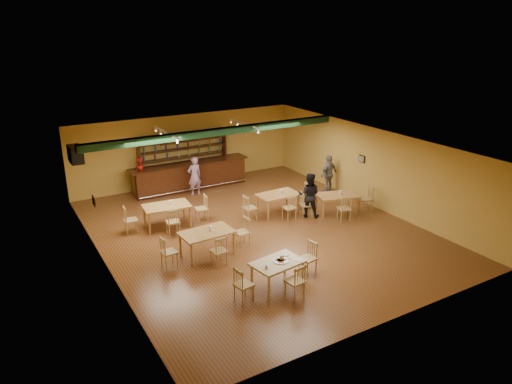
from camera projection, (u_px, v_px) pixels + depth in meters
floor at (257, 231)px, 16.01m from camera, size 12.00×12.00×0.00m
ceiling_beam at (218, 132)px, 17.31m from camera, size 10.00×0.30×0.25m
track_rail_left at (166, 132)px, 16.93m from camera, size 0.05×2.50×0.05m
track_rail_right at (244, 123)px, 18.44m from camera, size 0.05×2.50×0.05m
ac_unit at (76, 154)px, 16.36m from camera, size 0.34×0.70×0.48m
picture_left at (94, 201)px, 13.89m from camera, size 0.04×0.34×0.28m
picture_right at (362, 159)px, 18.19m from camera, size 0.04×0.34×0.28m
bar_counter at (190, 176)px, 19.89m from camera, size 5.08×0.85×1.13m
back_bar_hutch at (184, 159)px, 20.21m from camera, size 3.93×0.40×2.28m
poinsettia at (140, 164)px, 18.62m from camera, size 0.37×0.37×0.51m
dining_table_a at (167, 216)px, 16.22m from camera, size 1.64×1.08×0.78m
dining_table_b at (278, 204)px, 17.37m from camera, size 1.53×0.95×0.75m
dining_table_c at (207, 244)px, 14.19m from camera, size 1.61×1.02×0.78m
dining_table_d at (336, 204)px, 17.35m from camera, size 1.64×1.25×0.73m
near_table at (277, 274)px, 12.54m from camera, size 1.46×1.05×0.72m
pizza_tray at (281, 261)px, 12.46m from camera, size 0.55×0.55×0.01m
parmesan_shaker at (266, 266)px, 12.08m from camera, size 0.08×0.08×0.11m
napkin_stack at (284, 255)px, 12.73m from camera, size 0.22×0.18×0.03m
pizza_server at (284, 258)px, 12.57m from camera, size 0.33×0.21×0.00m
side_plate at (298, 260)px, 12.51m from camera, size 0.25×0.25×0.01m
patron_bar at (195, 176)px, 19.07m from camera, size 0.61×0.43×1.60m
patron_right_a at (309, 195)px, 16.94m from camera, size 1.01×0.98×1.63m
patron_right_b at (329, 174)px, 19.41m from camera, size 0.99×0.59×1.57m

